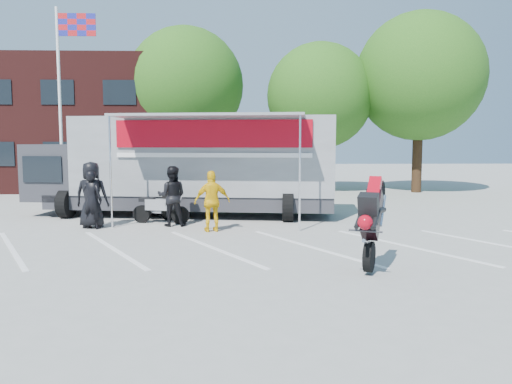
{
  "coord_description": "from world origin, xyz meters",
  "views": [
    {
      "loc": [
        0.87,
        -10.93,
        2.53
      ],
      "look_at": [
        1.28,
        1.58,
        1.3
      ],
      "focal_mm": 35.0,
      "sensor_mm": 36.0,
      "label": 1
    }
  ],
  "objects": [
    {
      "name": "spectator_leather_c",
      "position": [
        -1.21,
        4.27,
        0.92
      ],
      "size": [
        0.9,
        0.7,
        1.84
      ],
      "primitive_type": "imported",
      "rotation": [
        0.0,
        0.0,
        3.15
      ],
      "color": "black",
      "rests_on": "ground"
    },
    {
      "name": "office_building",
      "position": [
        -10.0,
        18.0,
        3.5
      ],
      "size": [
        18.0,
        8.0,
        7.0
      ],
      "primitive_type": "cube",
      "color": "#3E1514",
      "rests_on": "ground"
    },
    {
      "name": "spectator_leather_b",
      "position": [
        -3.49,
        3.83,
        0.86
      ],
      "size": [
        0.73,
        0.59,
        1.72
      ],
      "primitive_type": "imported",
      "rotation": [
        0.0,
        0.0,
        2.82
      ],
      "color": "black",
      "rests_on": "ground"
    },
    {
      "name": "tree_left",
      "position": [
        -2.0,
        16.0,
        5.57
      ],
      "size": [
        6.12,
        6.12,
        8.64
      ],
      "color": "#382314",
      "rests_on": "ground"
    },
    {
      "name": "tree_right",
      "position": [
        10.0,
        14.5,
        5.88
      ],
      "size": [
        6.46,
        6.46,
        9.12
      ],
      "color": "#382314",
      "rests_on": "ground"
    },
    {
      "name": "ground",
      "position": [
        0.0,
        0.0,
        0.0
      ],
      "size": [
        100.0,
        100.0,
        0.0
      ],
      "primitive_type": "plane",
      "color": "#999A95",
      "rests_on": "ground"
    },
    {
      "name": "tree_mid",
      "position": [
        5.0,
        15.0,
        4.94
      ],
      "size": [
        5.44,
        5.44,
        7.68
      ],
      "color": "#382314",
      "rests_on": "ground"
    },
    {
      "name": "parking_bay_lines",
      "position": [
        0.0,
        1.0,
        0.01
      ],
      "size": [
        18.09,
        13.33,
        0.01
      ],
      "primitive_type": "cube",
      "rotation": [
        0.0,
        0.0,
        0.52
      ],
      "color": "white",
      "rests_on": "ground"
    },
    {
      "name": "stunt_bike_rider",
      "position": [
        3.64,
        -0.96,
        0.0
      ],
      "size": [
        1.45,
        1.88,
        2.0
      ],
      "primitive_type": null,
      "rotation": [
        0.0,
        0.0,
        -0.44
      ],
      "color": "black",
      "rests_on": "ground"
    },
    {
      "name": "transporter_truck",
      "position": [
        -0.82,
        6.47,
        0.0
      ],
      "size": [
        11.33,
        6.57,
        3.41
      ],
      "primitive_type": null,
      "rotation": [
        0.0,
        0.0,
        -0.14
      ],
      "color": "gray",
      "rests_on": "ground"
    },
    {
      "name": "spectator_hivis",
      "position": [
        0.07,
        3.26,
        0.87
      ],
      "size": [
        1.1,
        0.66,
        1.75
      ],
      "primitive_type": "imported",
      "rotation": [
        0.0,
        0.0,
        3.38
      ],
      "color": "yellow",
      "rests_on": "ground"
    },
    {
      "name": "parked_motorcycle",
      "position": [
        -1.63,
        4.73,
        0.0
      ],
      "size": [
        2.01,
        1.11,
        1.0
      ],
      "primitive_type": null,
      "rotation": [
        0.0,
        0.0,
        1.31
      ],
      "color": "#B0B0B5",
      "rests_on": "ground"
    },
    {
      "name": "spectator_leather_a",
      "position": [
        -3.55,
        4.01,
        0.99
      ],
      "size": [
        1.0,
        0.69,
        1.99
      ],
      "primitive_type": "imported",
      "rotation": [
        0.0,
        0.0,
        3.08
      ],
      "color": "black",
      "rests_on": "ground"
    },
    {
      "name": "flagpole",
      "position": [
        -6.24,
        10.0,
        5.05
      ],
      "size": [
        1.61,
        0.12,
        8.0
      ],
      "color": "white",
      "rests_on": "ground"
    }
  ]
}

